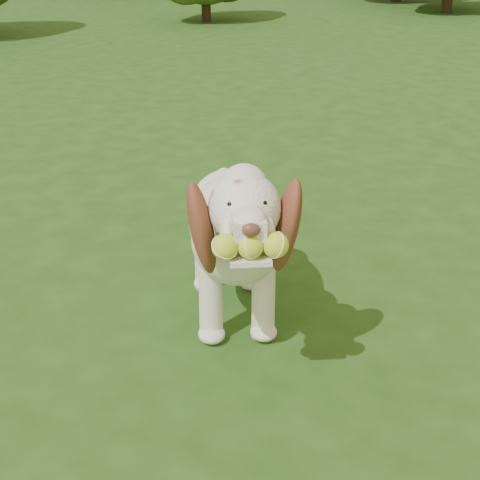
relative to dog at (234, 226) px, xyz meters
name	(u,v)px	position (x,y,z in m)	size (l,w,h in m)	color
ground	(364,340)	(0.43, -0.29, -0.41)	(80.00, 80.00, 0.00)	#203F12
dog	(234,226)	(0.00, 0.00, 0.00)	(0.58, 1.19, 0.78)	white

